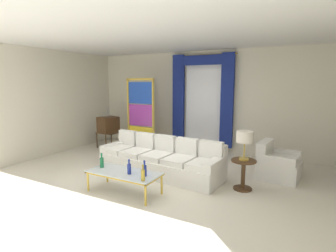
{
  "coord_description": "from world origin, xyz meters",
  "views": [
    {
      "loc": [
        3.01,
        -4.62,
        2.07
      ],
      "look_at": [
        0.01,
        0.9,
        1.05
      ],
      "focal_mm": 28.65,
      "sensor_mm": 36.0,
      "label": 1
    }
  ],
  "objects_px": {
    "bottle_blue_decanter": "(145,170)",
    "peacock_figurine": "(142,148)",
    "bottle_ruby_flask": "(102,162)",
    "stained_glass_divider": "(141,117)",
    "bottle_crystal_tall": "(129,168)",
    "bottle_amber_squat": "(143,174)",
    "coffee_table": "(124,174)",
    "vintage_tv": "(108,125)",
    "armchair_white": "(276,165)",
    "couch_white_long": "(161,160)",
    "round_side_table": "(243,172)",
    "table_lamp_brass": "(245,138)"
  },
  "relations": [
    {
      "from": "bottle_blue_decanter",
      "to": "peacock_figurine",
      "type": "bearing_deg",
      "value": 125.31
    },
    {
      "from": "bottle_ruby_flask",
      "to": "stained_glass_divider",
      "type": "bearing_deg",
      "value": 109.08
    },
    {
      "from": "bottle_crystal_tall",
      "to": "peacock_figurine",
      "type": "xyz_separation_m",
      "value": [
        -1.35,
        2.38,
        -0.3
      ]
    },
    {
      "from": "peacock_figurine",
      "to": "bottle_amber_squat",
      "type": "bearing_deg",
      "value": -55.34
    },
    {
      "from": "stained_glass_divider",
      "to": "bottle_crystal_tall",
      "type": "bearing_deg",
      "value": -59.43
    },
    {
      "from": "coffee_table",
      "to": "peacock_figurine",
      "type": "distance_m",
      "value": 2.62
    },
    {
      "from": "bottle_crystal_tall",
      "to": "bottle_ruby_flask",
      "type": "height_order",
      "value": "bottle_ruby_flask"
    },
    {
      "from": "bottle_amber_squat",
      "to": "vintage_tv",
      "type": "distance_m",
      "value": 4.31
    },
    {
      "from": "armchair_white",
      "to": "coffee_table",
      "type": "bearing_deg",
      "value": -137.32
    },
    {
      "from": "couch_white_long",
      "to": "coffee_table",
      "type": "relative_size",
      "value": 2.13
    },
    {
      "from": "bottle_ruby_flask",
      "to": "round_side_table",
      "type": "distance_m",
      "value": 2.78
    },
    {
      "from": "round_side_table",
      "to": "armchair_white",
      "type": "bearing_deg",
      "value": 64.16
    },
    {
      "from": "peacock_figurine",
      "to": "table_lamp_brass",
      "type": "relative_size",
      "value": 1.05
    },
    {
      "from": "vintage_tv",
      "to": "bottle_blue_decanter",
      "type": "bearing_deg",
      "value": -40.11
    },
    {
      "from": "couch_white_long",
      "to": "peacock_figurine",
      "type": "height_order",
      "value": "couch_white_long"
    },
    {
      "from": "table_lamp_brass",
      "to": "peacock_figurine",
      "type": "bearing_deg",
      "value": 160.64
    },
    {
      "from": "bottle_ruby_flask",
      "to": "table_lamp_brass",
      "type": "bearing_deg",
      "value": 26.16
    },
    {
      "from": "coffee_table",
      "to": "peacock_figurine",
      "type": "relative_size",
      "value": 2.33
    },
    {
      "from": "bottle_blue_decanter",
      "to": "armchair_white",
      "type": "relative_size",
      "value": 0.33
    },
    {
      "from": "bottle_ruby_flask",
      "to": "couch_white_long",
      "type": "bearing_deg",
      "value": 64.85
    },
    {
      "from": "table_lamp_brass",
      "to": "round_side_table",
      "type": "bearing_deg",
      "value": -165.96
    },
    {
      "from": "armchair_white",
      "to": "round_side_table",
      "type": "relative_size",
      "value": 1.5
    },
    {
      "from": "armchair_white",
      "to": "round_side_table",
      "type": "bearing_deg",
      "value": -115.84
    },
    {
      "from": "bottle_crystal_tall",
      "to": "armchair_white",
      "type": "relative_size",
      "value": 0.32
    },
    {
      "from": "bottle_ruby_flask",
      "to": "peacock_figurine",
      "type": "height_order",
      "value": "bottle_ruby_flask"
    },
    {
      "from": "coffee_table",
      "to": "bottle_crystal_tall",
      "type": "relative_size",
      "value": 4.95
    },
    {
      "from": "vintage_tv",
      "to": "table_lamp_brass",
      "type": "height_order",
      "value": "vintage_tv"
    },
    {
      "from": "couch_white_long",
      "to": "table_lamp_brass",
      "type": "relative_size",
      "value": 5.22
    },
    {
      "from": "coffee_table",
      "to": "armchair_white",
      "type": "bearing_deg",
      "value": 42.68
    },
    {
      "from": "bottle_blue_decanter",
      "to": "round_side_table",
      "type": "relative_size",
      "value": 0.5
    },
    {
      "from": "vintage_tv",
      "to": "armchair_white",
      "type": "xyz_separation_m",
      "value": [
        5.09,
        -0.4,
        -0.44
      ]
    },
    {
      "from": "stained_glass_divider",
      "to": "round_side_table",
      "type": "xyz_separation_m",
      "value": [
        3.45,
        -1.54,
        -0.7
      ]
    },
    {
      "from": "bottle_blue_decanter",
      "to": "peacock_figurine",
      "type": "relative_size",
      "value": 0.49
    },
    {
      "from": "bottle_ruby_flask",
      "to": "armchair_white",
      "type": "xyz_separation_m",
      "value": [
        2.98,
        2.23,
        -0.24
      ]
    },
    {
      "from": "bottle_ruby_flask",
      "to": "coffee_table",
      "type": "bearing_deg",
      "value": -1.03
    },
    {
      "from": "bottle_ruby_flask",
      "to": "bottle_amber_squat",
      "type": "bearing_deg",
      "value": -10.93
    },
    {
      "from": "bottle_amber_squat",
      "to": "round_side_table",
      "type": "height_order",
      "value": "bottle_amber_squat"
    },
    {
      "from": "couch_white_long",
      "to": "stained_glass_divider",
      "type": "bearing_deg",
      "value": 136.93
    },
    {
      "from": "bottle_ruby_flask",
      "to": "peacock_figurine",
      "type": "relative_size",
      "value": 0.49
    },
    {
      "from": "peacock_figurine",
      "to": "table_lamp_brass",
      "type": "distance_m",
      "value": 3.41
    },
    {
      "from": "coffee_table",
      "to": "stained_glass_divider",
      "type": "xyz_separation_m",
      "value": [
        -1.51,
        2.78,
        0.68
      ]
    },
    {
      "from": "couch_white_long",
      "to": "bottle_ruby_flask",
      "type": "distance_m",
      "value": 1.46
    },
    {
      "from": "bottle_blue_decanter",
      "to": "bottle_amber_squat",
      "type": "height_order",
      "value": "bottle_blue_decanter"
    },
    {
      "from": "bottle_ruby_flask",
      "to": "round_side_table",
      "type": "relative_size",
      "value": 0.49
    },
    {
      "from": "stained_glass_divider",
      "to": "bottle_amber_squat",
      "type": "bearing_deg",
      "value": -55.13
    },
    {
      "from": "coffee_table",
      "to": "bottle_crystal_tall",
      "type": "xyz_separation_m",
      "value": [
        0.16,
        -0.05,
        0.15
      ]
    },
    {
      "from": "round_side_table",
      "to": "peacock_figurine",
      "type": "bearing_deg",
      "value": 160.64
    },
    {
      "from": "couch_white_long",
      "to": "table_lamp_brass",
      "type": "xyz_separation_m",
      "value": [
        1.88,
        -0.08,
        0.72
      ]
    },
    {
      "from": "coffee_table",
      "to": "stained_glass_divider",
      "type": "height_order",
      "value": "stained_glass_divider"
    },
    {
      "from": "bottle_amber_squat",
      "to": "bottle_ruby_flask",
      "type": "distance_m",
      "value": 1.14
    }
  ]
}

